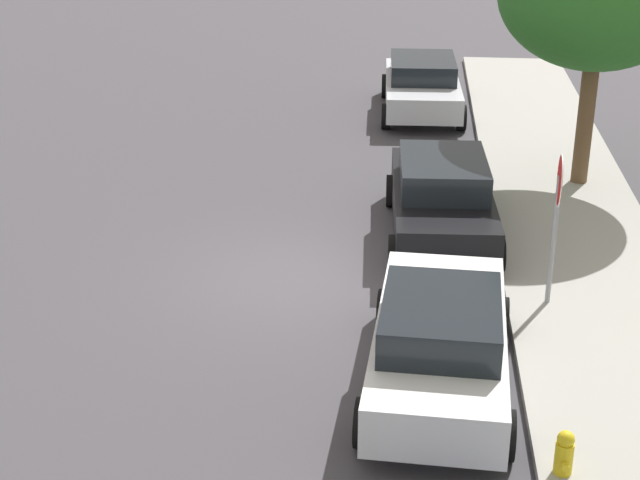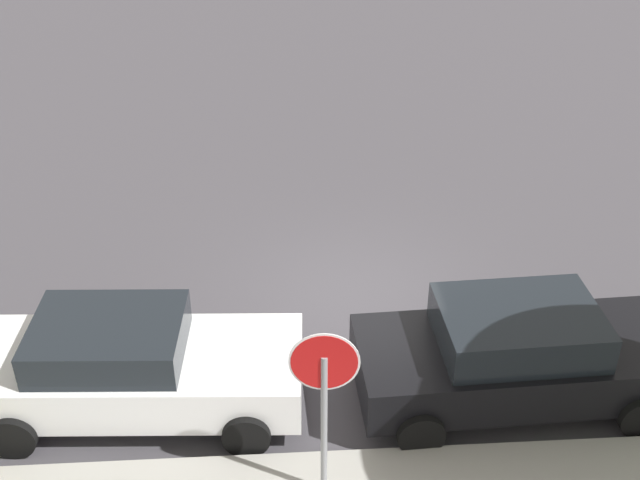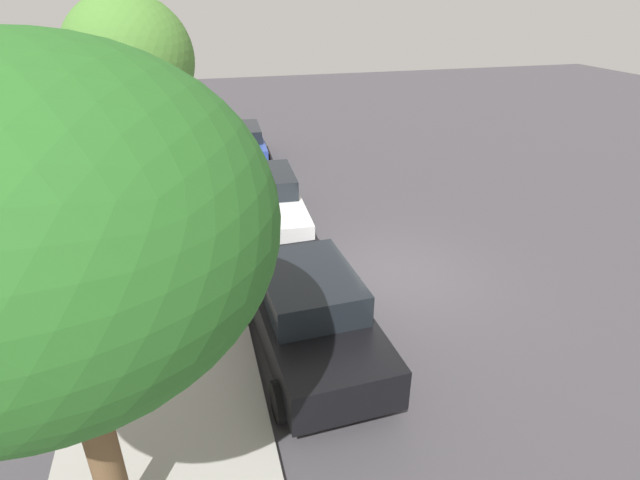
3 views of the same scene
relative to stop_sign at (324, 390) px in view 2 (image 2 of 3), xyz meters
name	(u,v)px [view 2 (image 2 of 3)]	position (x,y,z in m)	size (l,w,h in m)	color
ground_plane	(356,299)	(-0.83, -4.15, -1.79)	(60.00, 60.00, 0.00)	#423F44
stop_sign	(324,390)	(0.00, 0.00, 0.00)	(0.80, 0.08, 2.59)	gray
parked_car_white	(133,366)	(2.51, -1.77, -1.04)	(4.56, 2.16, 1.49)	white
parked_car_black	(515,354)	(-2.78, -1.64, -1.01)	(4.49, 2.13, 1.55)	black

